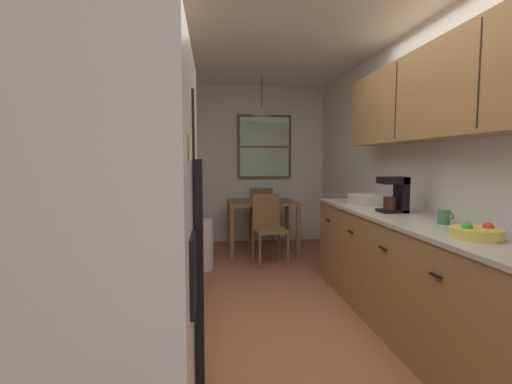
{
  "coord_description": "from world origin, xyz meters",
  "views": [
    {
      "loc": [
        -0.55,
        -2.46,
        1.34
      ],
      "look_at": [
        -0.1,
        1.34,
        1.01
      ],
      "focal_mm": 25.93,
      "sensor_mm": 36.0,
      "label": 1
    }
  ],
  "objects_px": {
    "refrigerator": "(86,313)",
    "stove_range": "(127,330)",
    "dining_table": "(262,209)",
    "mug_by_coffeemaker": "(444,217)",
    "dish_rack": "(367,200)",
    "trash_bin": "(201,245)",
    "fruit_bowl": "(477,232)",
    "coffee_maker": "(396,194)",
    "storage_canister": "(145,213)",
    "table_serving_bowl": "(265,200)",
    "dining_chair_far": "(260,212)",
    "microwave_over_range": "(95,94)",
    "dining_chair_near": "(268,225)"
  },
  "relations": [
    {
      "from": "microwave_over_range",
      "to": "table_serving_bowl",
      "type": "distance_m",
      "value": 3.67
    },
    {
      "from": "trash_bin",
      "to": "table_serving_bowl",
      "type": "xyz_separation_m",
      "value": [
        0.89,
        0.69,
        0.47
      ]
    },
    {
      "from": "dish_rack",
      "to": "table_serving_bowl",
      "type": "relative_size",
      "value": 1.81
    },
    {
      "from": "dish_rack",
      "to": "trash_bin",
      "type": "bearing_deg",
      "value": 149.72
    },
    {
      "from": "stove_range",
      "to": "table_serving_bowl",
      "type": "relative_size",
      "value": 5.86
    },
    {
      "from": "storage_canister",
      "to": "dish_rack",
      "type": "bearing_deg",
      "value": 27.07
    },
    {
      "from": "fruit_bowl",
      "to": "table_serving_bowl",
      "type": "xyz_separation_m",
      "value": [
        -0.75,
        3.31,
        -0.15
      ]
    },
    {
      "from": "storage_canister",
      "to": "dish_rack",
      "type": "relative_size",
      "value": 0.54
    },
    {
      "from": "dining_chair_far",
      "to": "table_serving_bowl",
      "type": "height_order",
      "value": "dining_chair_far"
    },
    {
      "from": "microwave_over_range",
      "to": "storage_canister",
      "type": "distance_m",
      "value": 0.92
    },
    {
      "from": "stove_range",
      "to": "mug_by_coffeemaker",
      "type": "bearing_deg",
      "value": 12.95
    },
    {
      "from": "stove_range",
      "to": "dining_table",
      "type": "height_order",
      "value": "stove_range"
    },
    {
      "from": "fruit_bowl",
      "to": "mug_by_coffeemaker",
      "type": "bearing_deg",
      "value": 76.76
    },
    {
      "from": "storage_canister",
      "to": "dish_rack",
      "type": "distance_m",
      "value": 2.24
    },
    {
      "from": "dining_chair_near",
      "to": "mug_by_coffeemaker",
      "type": "xyz_separation_m",
      "value": [
        0.88,
        -2.31,
        0.45
      ]
    },
    {
      "from": "mug_by_coffeemaker",
      "to": "dining_chair_far",
      "type": "bearing_deg",
      "value": 103.02
    },
    {
      "from": "storage_canister",
      "to": "dining_chair_near",
      "type": "bearing_deg",
      "value": 61.67
    },
    {
      "from": "mug_by_coffeemaker",
      "to": "dining_chair_near",
      "type": "bearing_deg",
      "value": 110.87
    },
    {
      "from": "dining_table",
      "to": "mug_by_coffeemaker",
      "type": "height_order",
      "value": "mug_by_coffeemaker"
    },
    {
      "from": "stove_range",
      "to": "table_serving_bowl",
      "type": "xyz_separation_m",
      "value": [
        1.19,
        3.31,
        0.31
      ]
    },
    {
      "from": "dining_chair_near",
      "to": "mug_by_coffeemaker",
      "type": "distance_m",
      "value": 2.52
    },
    {
      "from": "refrigerator",
      "to": "fruit_bowl",
      "type": "bearing_deg",
      "value": 20.4
    },
    {
      "from": "dining_table",
      "to": "fruit_bowl",
      "type": "xyz_separation_m",
      "value": [
        0.78,
        -3.41,
        0.3
      ]
    },
    {
      "from": "stove_range",
      "to": "dining_table",
      "type": "bearing_deg",
      "value": 71.27
    },
    {
      "from": "dining_chair_far",
      "to": "table_serving_bowl",
      "type": "xyz_separation_m",
      "value": [
        -0.03,
        -0.73,
        0.28
      ]
    },
    {
      "from": "microwave_over_range",
      "to": "trash_bin",
      "type": "bearing_deg",
      "value": 81.17
    },
    {
      "from": "refrigerator",
      "to": "stove_range",
      "type": "height_order",
      "value": "refrigerator"
    },
    {
      "from": "refrigerator",
      "to": "coffee_maker",
      "type": "xyz_separation_m",
      "value": [
        1.96,
        1.77,
        0.21
      ]
    },
    {
      "from": "microwave_over_range",
      "to": "dining_chair_near",
      "type": "xyz_separation_m",
      "value": [
        1.28,
        2.78,
        -1.16
      ]
    },
    {
      "from": "storage_canister",
      "to": "coffee_maker",
      "type": "xyz_separation_m",
      "value": [
        2.01,
        0.46,
        0.07
      ]
    },
    {
      "from": "refrigerator",
      "to": "microwave_over_range",
      "type": "xyz_separation_m",
      "value": [
        -0.15,
        0.7,
        0.81
      ]
    },
    {
      "from": "dining_chair_near",
      "to": "table_serving_bowl",
      "type": "relative_size",
      "value": 4.79
    },
    {
      "from": "dining_chair_far",
      "to": "trash_bin",
      "type": "distance_m",
      "value": 1.7
    },
    {
      "from": "refrigerator",
      "to": "dining_chair_near",
      "type": "bearing_deg",
      "value": 72.13
    },
    {
      "from": "fruit_bowl",
      "to": "dining_table",
      "type": "bearing_deg",
      "value": 102.88
    },
    {
      "from": "dining_table",
      "to": "dining_chair_near",
      "type": "xyz_separation_m",
      "value": [
        0.01,
        -0.63,
        -0.14
      ]
    },
    {
      "from": "stove_range",
      "to": "fruit_bowl",
      "type": "distance_m",
      "value": 1.99
    },
    {
      "from": "dining_chair_near",
      "to": "refrigerator",
      "type": "bearing_deg",
      "value": -107.87
    },
    {
      "from": "refrigerator",
      "to": "storage_canister",
      "type": "height_order",
      "value": "refrigerator"
    },
    {
      "from": "dish_rack",
      "to": "microwave_over_range",
      "type": "bearing_deg",
      "value": -142.08
    },
    {
      "from": "microwave_over_range",
      "to": "dish_rack",
      "type": "bearing_deg",
      "value": 37.92
    },
    {
      "from": "storage_canister",
      "to": "table_serving_bowl",
      "type": "bearing_deg",
      "value": 66.12
    },
    {
      "from": "dining_table",
      "to": "dining_chair_far",
      "type": "bearing_deg",
      "value": 84.36
    },
    {
      "from": "stove_range",
      "to": "dining_chair_near",
      "type": "bearing_deg",
      "value": 67.34
    },
    {
      "from": "dish_rack",
      "to": "coffee_maker",
      "type": "bearing_deg",
      "value": -88.72
    },
    {
      "from": "storage_canister",
      "to": "table_serving_bowl",
      "type": "distance_m",
      "value": 2.96
    },
    {
      "from": "refrigerator",
      "to": "stove_range",
      "type": "distance_m",
      "value": 0.8
    },
    {
      "from": "refrigerator",
      "to": "dining_table",
      "type": "height_order",
      "value": "refrigerator"
    },
    {
      "from": "trash_bin",
      "to": "stove_range",
      "type": "bearing_deg",
      "value": -96.39
    },
    {
      "from": "dining_chair_near",
      "to": "trash_bin",
      "type": "distance_m",
      "value": 0.9
    }
  ]
}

